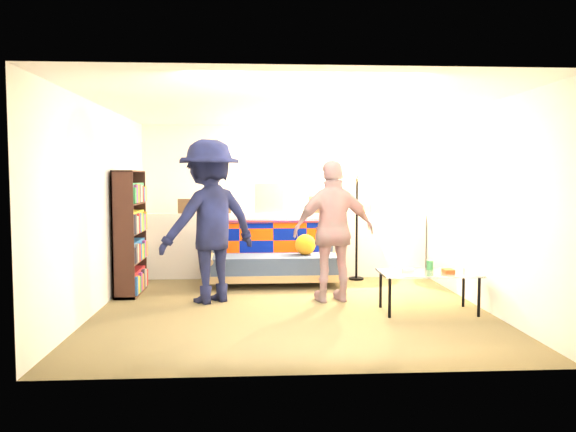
# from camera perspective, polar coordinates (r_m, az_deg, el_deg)

# --- Properties ---
(ground) EXTENTS (5.00, 5.00, 0.00)m
(ground) POSITION_cam_1_polar(r_m,az_deg,el_deg) (6.98, 0.20, -8.87)
(ground) COLOR brown
(ground) RESTS_ON ground
(room_shell) EXTENTS (4.60, 5.05, 2.45)m
(room_shell) POSITION_cam_1_polar(r_m,az_deg,el_deg) (7.27, -0.03, 4.93)
(room_shell) COLOR silver
(room_shell) RESTS_ON ground
(half_wall_ledge) EXTENTS (4.45, 0.15, 1.00)m
(half_wall_ledge) POSITION_cam_1_polar(r_m,az_deg,el_deg) (8.66, -0.56, -2.99)
(half_wall_ledge) COLOR silver
(half_wall_ledge) RESTS_ON ground
(ledge_decor) EXTENTS (2.97, 0.02, 0.45)m
(ledge_decor) POSITION_cam_1_polar(r_m,az_deg,el_deg) (8.58, -2.07, 1.48)
(ledge_decor) COLOR brown
(ledge_decor) RESTS_ON half_wall_ledge
(futon_sofa) EXTENTS (1.89, 0.94, 0.81)m
(futon_sofa) POSITION_cam_1_polar(r_m,az_deg,el_deg) (8.15, -1.32, -4.31)
(futon_sofa) COLOR #A98452
(futon_sofa) RESTS_ON ground
(bookshelf) EXTENTS (0.27, 0.82, 1.64)m
(bookshelf) POSITION_cam_1_polar(r_m,az_deg,el_deg) (7.72, -15.77, -2.03)
(bookshelf) COLOR black
(bookshelf) RESTS_ON ground
(coffee_table) EXTENTS (1.12, 0.63, 0.58)m
(coffee_table) POSITION_cam_1_polar(r_m,az_deg,el_deg) (6.66, 14.13, -5.79)
(coffee_table) COLOR black
(coffee_table) RESTS_ON ground
(floor_lamp) EXTENTS (0.37, 0.29, 1.64)m
(floor_lamp) POSITION_cam_1_polar(r_m,az_deg,el_deg) (8.51, 7.05, 1.35)
(floor_lamp) COLOR black
(floor_lamp) RESTS_ON ground
(person_left) EXTENTS (1.49, 1.35, 2.01)m
(person_left) POSITION_cam_1_polar(r_m,az_deg,el_deg) (7.00, -7.99, -0.54)
(person_left) COLOR black
(person_left) RESTS_ON ground
(person_right) EXTENTS (1.09, 0.60, 1.76)m
(person_right) POSITION_cam_1_polar(r_m,az_deg,el_deg) (6.99, 4.69, -1.53)
(person_right) COLOR pink
(person_right) RESTS_ON ground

